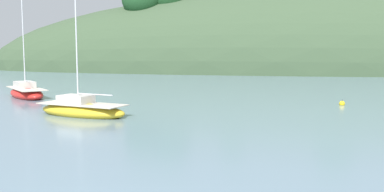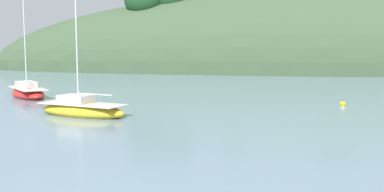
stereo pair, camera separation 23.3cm
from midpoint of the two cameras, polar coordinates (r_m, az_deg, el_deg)
The scene contains 4 objects.
far_shoreline_hill at distance 89.98m, azimuth 20.82°, elevation 3.11°, with size 150.00×36.00×35.66m.
sailboat_teal_outer at distance 30.02m, azimuth -14.21°, elevation -1.70°, with size 6.94×4.22×7.98m.
sailboat_orange_cutter at distance 42.64m, azimuth -20.66°, elevation 0.42°, with size 6.30×6.70×9.25m.
mooring_buoy_inner at distance 36.21m, azimuth 18.54°, elevation -0.94°, with size 0.44×0.44×0.54m.
Camera 1 is at (3.81, -9.42, 4.46)m, focal length 41.52 mm.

